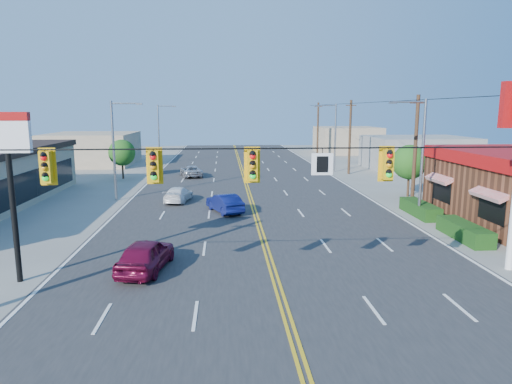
{
  "coord_description": "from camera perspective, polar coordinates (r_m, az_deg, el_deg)",
  "views": [
    {
      "loc": [
        -2.16,
        -15.34,
        7.28
      ],
      "look_at": [
        -0.18,
        12.78,
        2.2
      ],
      "focal_mm": 32.0,
      "sensor_mm": 36.0,
      "label": 1
    }
  ],
  "objects": [
    {
      "name": "streetlight_sw",
      "position": [
        38.42,
        -17.1,
        5.64
      ],
      "size": [
        2.55,
        0.25,
        8.0
      ],
      "color": "gray",
      "rests_on": "ground"
    },
    {
      "name": "road",
      "position": [
        36.14,
        -0.53,
        -1.36
      ],
      "size": [
        20.0,
        120.0,
        0.06
      ],
      "primitive_type": "cube",
      "color": "#2D2D30",
      "rests_on": "ground"
    },
    {
      "name": "streetlight_ne",
      "position": [
        54.96,
        9.68,
        7.19
      ],
      "size": [
        2.55,
        0.25,
        8.0
      ],
      "color": "gray",
      "rests_on": "ground"
    },
    {
      "name": "utility_pole_far",
      "position": [
        70.87,
        7.73,
        7.63
      ],
      "size": [
        0.28,
        0.28,
        8.4
      ],
      "primitive_type": "cylinder",
      "color": "#47301E",
      "rests_on": "ground"
    },
    {
      "name": "utility_pole_near",
      "position": [
        36.43,
        19.27,
        4.8
      ],
      "size": [
        0.28,
        0.28,
        8.4
      ],
      "primitive_type": "cylinder",
      "color": "#47301E",
      "rests_on": "ground"
    },
    {
      "name": "bld_west_far",
      "position": [
        66.0,
        -19.79,
        5.12
      ],
      "size": [
        11.0,
        12.0,
        4.2
      ],
      "primitive_type": "cube",
      "color": "tan",
      "rests_on": "ground"
    },
    {
      "name": "utility_pole_mid",
      "position": [
        53.39,
        11.65,
        6.7
      ],
      "size": [
        0.28,
        0.28,
        8.4
      ],
      "primitive_type": "cylinder",
      "color": "#47301E",
      "rests_on": "ground"
    },
    {
      "name": "car_white",
      "position": [
        36.91,
        -9.69,
        -0.37
      ],
      "size": [
        2.26,
        4.27,
        1.18
      ],
      "primitive_type": "imported",
      "rotation": [
        0.0,
        0.0,
        2.99
      ],
      "color": "white",
      "rests_on": "ground"
    },
    {
      "name": "tree_kfc_rear",
      "position": [
        40.72,
        18.64,
        3.55
      ],
      "size": [
        2.94,
        2.94,
        4.41
      ],
      "color": "#47301E",
      "rests_on": "ground"
    },
    {
      "name": "signal_span",
      "position": [
        15.65,
        3.5,
        1.4
      ],
      "size": [
        24.32,
        0.34,
        9.0
      ],
      "color": "#47301E",
      "rests_on": "ground"
    },
    {
      "name": "ground",
      "position": [
        17.11,
        3.72,
        -14.98
      ],
      "size": [
        160.0,
        160.0,
        0.0
      ],
      "primitive_type": "plane",
      "color": "gray",
      "rests_on": "ground"
    },
    {
      "name": "car_blue",
      "position": [
        32.71,
        -3.93,
        -1.47
      ],
      "size": [
        2.83,
        4.29,
        1.34
      ],
      "primitive_type": "imported",
      "rotation": [
        0.0,
        0.0,
        3.53
      ],
      "color": "#0E1656",
      "rests_on": "ground"
    },
    {
      "name": "car_silver",
      "position": [
        50.62,
        -8.12,
        2.55
      ],
      "size": [
        2.94,
        4.76,
        1.23
      ],
      "primitive_type": "imported",
      "rotation": [
        0.0,
        0.0,
        3.36
      ],
      "color": "#B8B7BD",
      "rests_on": "ground"
    },
    {
      "name": "streetlight_nw",
      "position": [
        63.98,
        -11.89,
        7.52
      ],
      "size": [
        2.55,
        0.25,
        8.0
      ],
      "color": "gray",
      "rests_on": "ground"
    },
    {
      "name": "streetlight_se",
      "position": [
        32.19,
        19.78,
        4.69
      ],
      "size": [
        2.55,
        0.25,
        8.0
      ],
      "color": "gray",
      "rests_on": "ground"
    },
    {
      "name": "car_magenta",
      "position": [
        21.51,
        -13.61,
        -7.78
      ],
      "size": [
        2.41,
        4.56,
        1.48
      ],
      "primitive_type": "imported",
      "rotation": [
        0.0,
        0.0,
        2.98
      ],
      "color": "maroon",
      "rests_on": "ground"
    },
    {
      "name": "bld_east_far",
      "position": [
        80.34,
        11.32,
        6.39
      ],
      "size": [
        10.0,
        10.0,
        4.4
      ],
      "primitive_type": "cube",
      "color": "tan",
      "rests_on": "ground"
    },
    {
      "name": "pizza_hut_sign",
      "position": [
        21.36,
        -28.51,
        3.35
      ],
      "size": [
        1.9,
        0.3,
        6.85
      ],
      "color": "black",
      "rests_on": "ground"
    },
    {
      "name": "tree_west",
      "position": [
        50.71,
        -16.42,
        4.73
      ],
      "size": [
        2.8,
        2.8,
        4.2
      ],
      "color": "#47301E",
      "rests_on": "ground"
    },
    {
      "name": "bld_east_mid",
      "position": [
        60.61,
        19.54,
        4.63
      ],
      "size": [
        12.0,
        10.0,
        4.0
      ],
      "primitive_type": "cube",
      "color": "gray",
      "rests_on": "ground"
    }
  ]
}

